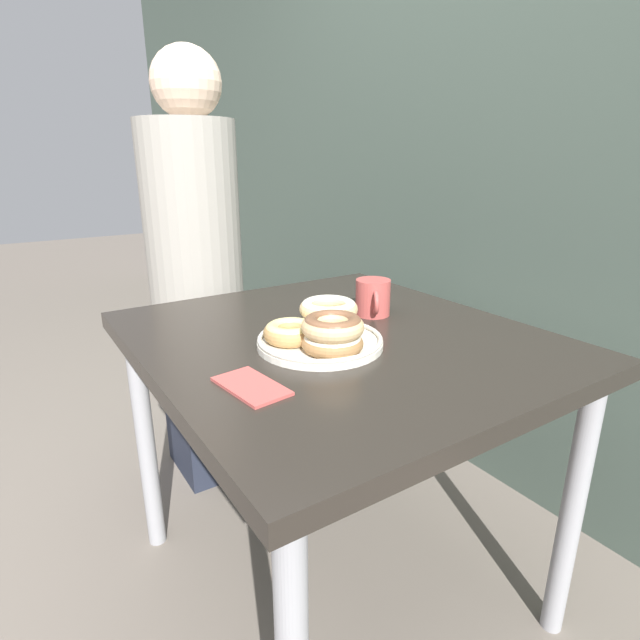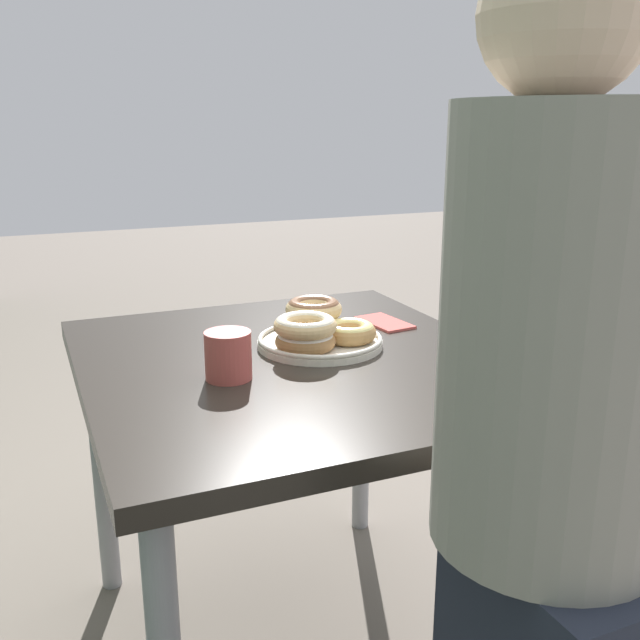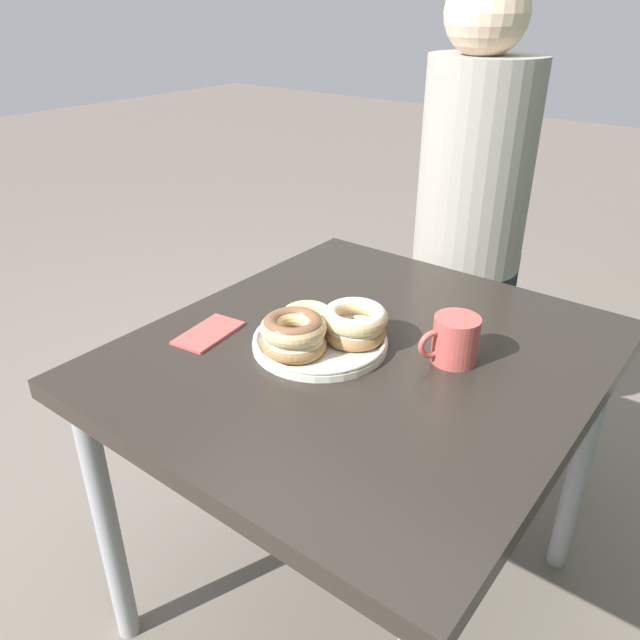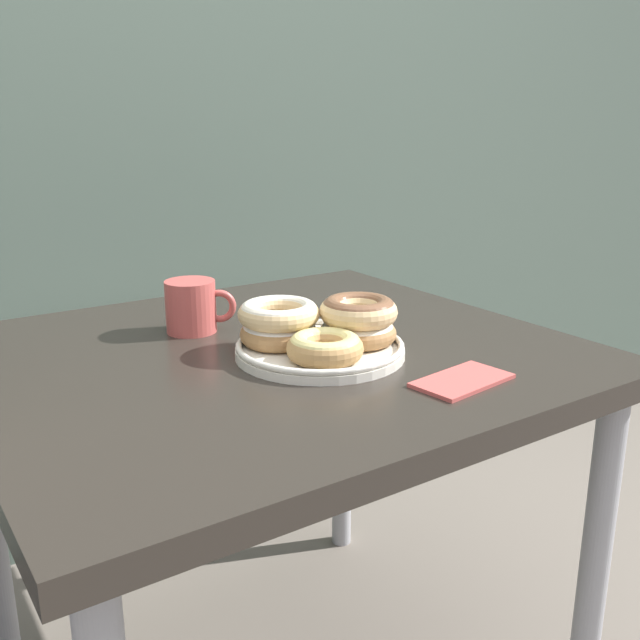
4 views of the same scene
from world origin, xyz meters
The scene contains 6 objects.
ground_plane centered at (0.00, 0.00, 0.00)m, with size 14.00×14.00×0.00m, color #70665B.
dining_table centered at (0.00, 0.35, 0.64)m, with size 0.95×0.86×0.73m.
donut_plate centered at (0.05, 0.27, 0.77)m, with size 0.29×0.28×0.09m.
coffee_mug centered at (-0.07, 0.51, 0.77)m, with size 0.12×0.09×0.09m.
person_figure centered at (-0.68, 0.25, 0.74)m, with size 0.33×0.30×1.42m.
napkin centered at (0.15, 0.05, 0.73)m, with size 0.16×0.10×0.01m.
Camera 3 is at (0.91, 0.94, 1.36)m, focal length 35.00 mm.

